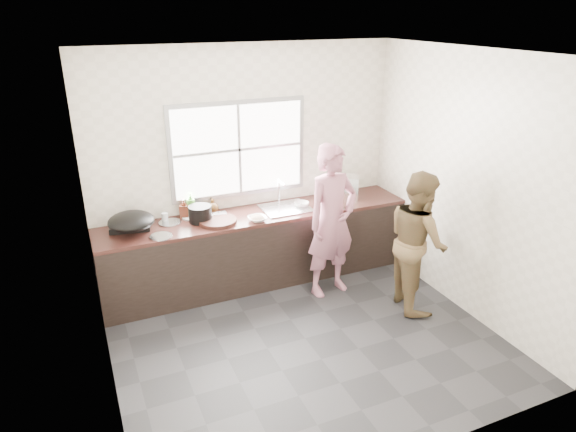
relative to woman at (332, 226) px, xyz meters
name	(u,v)px	position (x,y,z in m)	size (l,w,h in m)	color
floor	(305,339)	(-0.66, -0.74, -0.81)	(3.60, 3.20, 0.01)	#27272A
ceiling	(309,53)	(-0.66, -0.74, 1.90)	(3.60, 3.20, 0.01)	silver
wall_back	(247,165)	(-0.66, 0.87, 0.54)	(3.60, 0.01, 2.70)	silver
wall_left	(93,247)	(-2.47, -0.74, 0.54)	(0.01, 3.20, 2.70)	beige
wall_right	(466,186)	(1.14, -0.74, 0.54)	(0.01, 3.20, 2.70)	silver
wall_front	(418,299)	(-0.66, -2.34, 0.54)	(3.60, 0.01, 2.70)	beige
cabinet	(258,249)	(-0.66, 0.55, -0.40)	(3.60, 0.62, 0.82)	black
countertop	(258,215)	(-0.66, 0.55, 0.03)	(3.60, 0.64, 0.04)	#341A15
sink	(286,208)	(-0.31, 0.55, 0.06)	(0.55, 0.45, 0.02)	silver
faucet	(279,191)	(-0.31, 0.75, 0.20)	(0.02, 0.02, 0.30)	silver
window_frame	(239,149)	(-0.76, 0.85, 0.74)	(1.60, 0.05, 1.10)	#9EA0A5
window_glazing	(239,150)	(-0.76, 0.83, 0.74)	(1.50, 0.01, 1.00)	white
woman	(332,226)	(0.00, 0.00, 0.00)	(0.59, 0.39, 1.61)	#B36B7F
person_side	(418,241)	(0.70, -0.61, -0.05)	(0.74, 0.57, 1.52)	brown
cutting_board	(218,221)	(-1.16, 0.47, 0.07)	(0.41, 0.41, 0.04)	black
cleaver	(217,214)	(-1.11, 0.63, 0.10)	(0.20, 0.10, 0.01)	silver
bowl_mince	(257,219)	(-0.74, 0.34, 0.08)	(0.20, 0.20, 0.05)	white
bowl_crabs	(331,206)	(0.18, 0.36, 0.08)	(0.20, 0.20, 0.06)	silver
bowl_held	(302,204)	(-0.11, 0.54, 0.09)	(0.22, 0.22, 0.07)	silver
black_pot	(200,214)	(-1.32, 0.58, 0.14)	(0.25, 0.25, 0.18)	black
plate_food	(191,217)	(-1.39, 0.73, 0.06)	(0.20, 0.20, 0.02)	silver
bottle_green	(191,204)	(-1.37, 0.78, 0.19)	(0.11, 0.11, 0.28)	#4B9A32
bottle_brown_tall	(184,209)	(-1.45, 0.77, 0.15)	(0.09, 0.09, 0.20)	#4C1F13
bottle_brown_short	(213,206)	(-1.12, 0.78, 0.13)	(0.12, 0.12, 0.15)	#422810
glass_jar	(165,217)	(-1.67, 0.74, 0.10)	(0.07, 0.07, 0.10)	silver
burner	(131,224)	(-2.04, 0.75, 0.08)	(0.41, 0.41, 0.06)	black
wok	(131,221)	(-2.05, 0.52, 0.20)	(0.47, 0.47, 0.18)	black
dish_rack	(342,187)	(0.48, 0.64, 0.19)	(0.37, 0.26, 0.27)	white
pot_lid_left	(161,236)	(-1.80, 0.34, 0.06)	(0.23, 0.23, 0.01)	#B6B7BD
pot_lid_right	(170,223)	(-1.63, 0.67, 0.06)	(0.25, 0.25, 0.01)	silver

